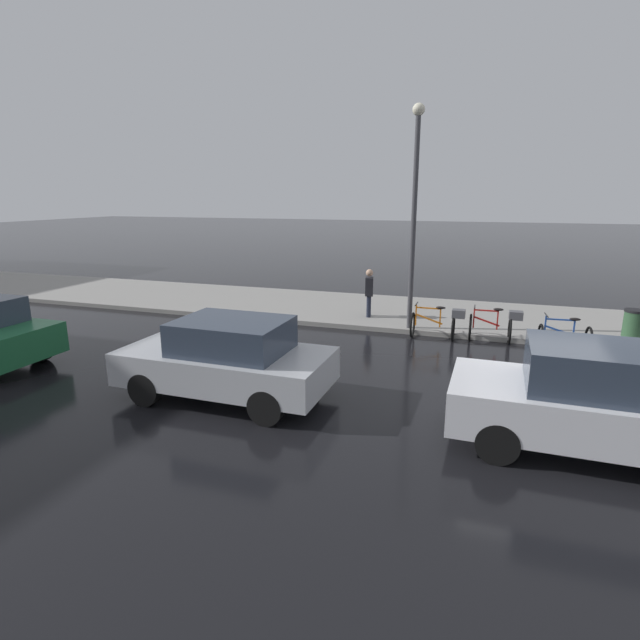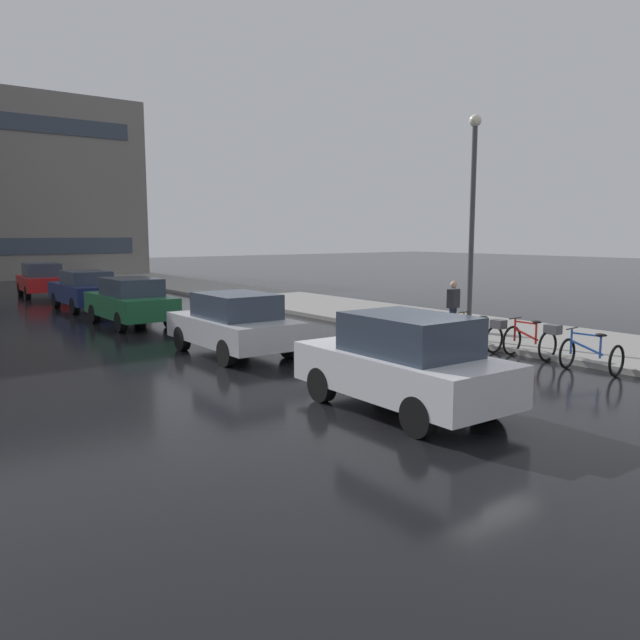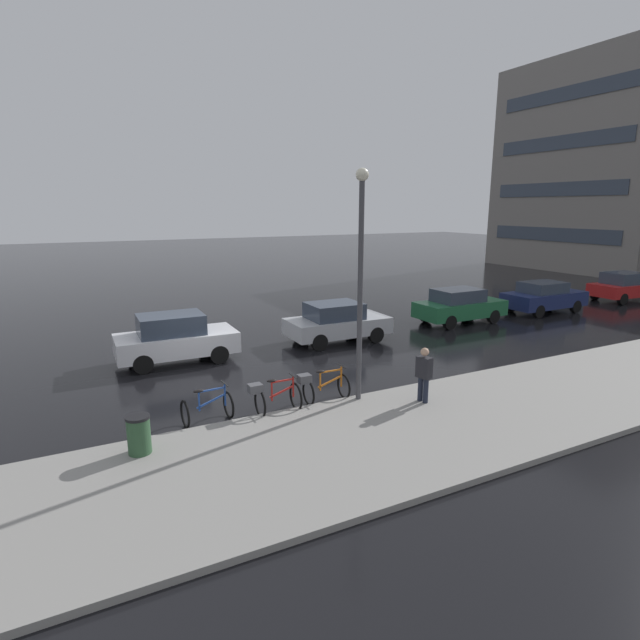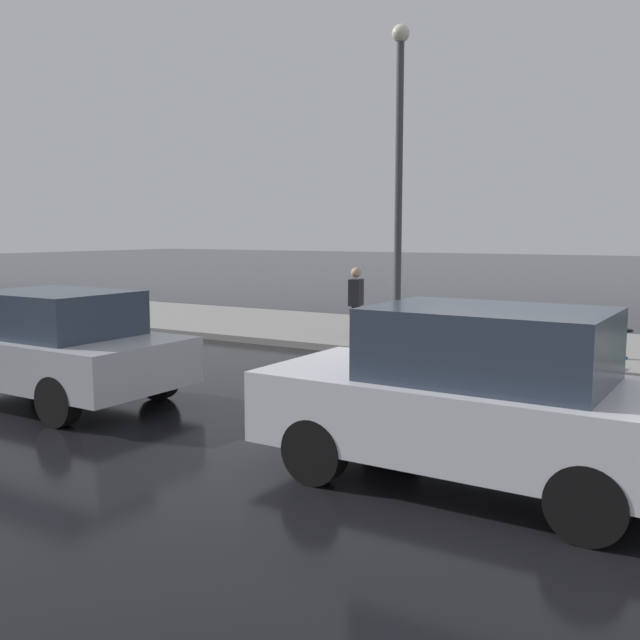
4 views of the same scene
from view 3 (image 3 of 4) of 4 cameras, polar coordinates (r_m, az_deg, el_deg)
name	(u,v)px [view 3 (image 3 of 4)]	position (r m, az deg, el deg)	size (l,w,h in m)	color
ground_plane	(211,379)	(16.09, -12.39, -6.55)	(140.00, 140.00, 0.00)	black
sidewalk_kerb	(595,385)	(17.09, 28.90, -6.50)	(4.80, 60.00, 0.14)	gray
bicycle_nearest	(207,408)	(12.85, -12.75, -9.76)	(0.78, 1.22, 0.95)	black
bicycle_second	(273,396)	(13.01, -5.35, -8.69)	(0.76, 1.33, 0.97)	black
bicycle_third	(321,386)	(13.72, 0.16, -7.53)	(0.72, 1.42, 0.98)	black
car_white	(175,338)	(17.83, -16.21, -2.02)	(1.91, 4.04, 1.69)	silver
car_silver	(337,322)	(19.78, 1.92, -0.23)	(1.99, 4.06, 1.57)	#B2B5BA
car_green	(459,306)	(23.84, 15.65, 1.59)	(1.85, 4.22, 1.60)	#1E6038
car_navy	(544,297)	(27.72, 24.20, 2.43)	(1.90, 4.35, 1.57)	navy
car_red	(624,286)	(33.31, 31.40, 3.29)	(2.15, 3.98, 1.64)	#AD1919
pedestrian	(424,374)	(13.59, 11.78, -6.05)	(0.44, 0.32, 1.64)	#1E2333
streetlamp	(361,270)	(12.94, 4.66, 5.77)	(0.33, 0.33, 6.20)	#424247
trash_bin	(139,437)	(11.49, -19.97, -12.50)	(0.51, 0.51, 0.98)	#2D5133
building_facade_side	(603,168)	(50.35, 29.59, 14.83)	(14.34, 11.02, 16.87)	gray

